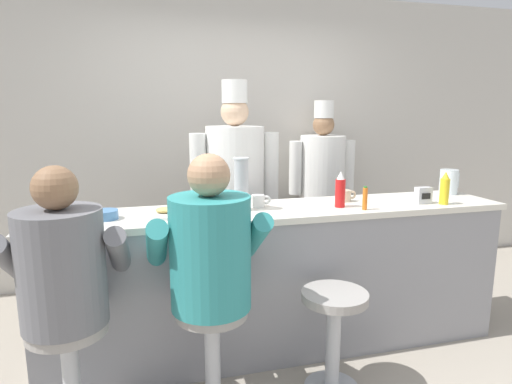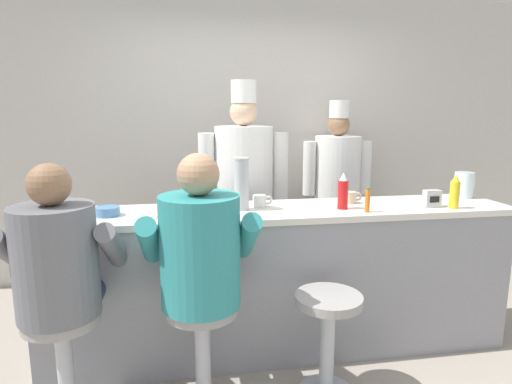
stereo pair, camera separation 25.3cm
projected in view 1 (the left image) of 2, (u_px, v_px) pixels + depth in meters
name	position (u px, v px, depth m)	size (l,w,h in m)	color
ground_plane	(292.00, 368.00, 2.71)	(20.00, 20.00, 0.00)	#9E9384
wall_back	(233.00, 139.00, 4.13)	(10.00, 0.06, 2.70)	beige
diner_counter	(279.00, 279.00, 2.89)	(3.09, 0.57, 0.98)	gray
ketchup_bottle_red	(340.00, 190.00, 2.81)	(0.07, 0.07, 0.24)	red
mustard_bottle_yellow	(445.00, 189.00, 2.90)	(0.06, 0.06, 0.23)	yellow
hot_sauce_bottle_orange	(365.00, 198.00, 2.74)	(0.03, 0.03, 0.15)	orange
water_pitcher_clear	(449.00, 182.00, 3.27)	(0.15, 0.13, 0.19)	silver
breakfast_plate	(166.00, 213.00, 2.60)	(0.28, 0.28, 0.05)	white
cereal_bowl	(106.00, 215.00, 2.50)	(0.14, 0.14, 0.05)	#4C7FB7
coffee_mug_white	(259.00, 201.00, 2.82)	(0.13, 0.09, 0.08)	white
coffee_mug_tan	(345.00, 196.00, 3.00)	(0.13, 0.09, 0.08)	beige
cup_stack_steel	(241.00, 184.00, 2.71)	(0.10, 0.10, 0.34)	#B7BABF
napkin_dispenser_chrome	(423.00, 195.00, 2.93)	(0.11, 0.06, 0.11)	silver
diner_seated_grey	(64.00, 276.00, 2.03)	(0.60, 0.59, 1.37)	#B2B5BA
diner_seated_teal	(210.00, 260.00, 2.21)	(0.63, 0.62, 1.40)	#B2B5BA
empty_stool_round	(334.00, 325.00, 2.43)	(0.38, 0.38, 0.61)	#B2B5BA
cook_in_whites_near	(235.00, 186.00, 3.44)	(0.72, 0.46, 1.85)	#232328
cook_in_whites_far	(322.00, 182.00, 4.14)	(0.67, 0.43, 1.71)	#232328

